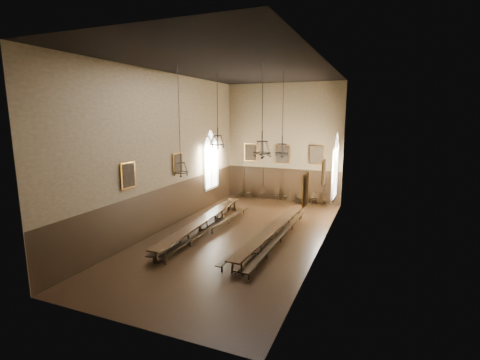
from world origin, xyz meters
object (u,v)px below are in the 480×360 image
Objects in this scene: bench_right_inner at (261,235)px; chandelier_front_right at (262,147)px; chair_1 at (249,195)px; chandelier_front_left at (181,164)px; table_right at (273,235)px; chair_7 at (324,202)px; chair_4 at (286,198)px; chandelier_back_right at (282,147)px; bench_left_outer at (201,224)px; chair_0 at (239,194)px; chair_3 at (275,197)px; chair_5 at (299,200)px; chair_6 at (314,201)px; table_left at (204,225)px; chair_2 at (262,196)px; bench_left_inner at (212,229)px; chandelier_back_left at (218,140)px; bench_right_outer at (281,237)px.

chandelier_front_right is (0.68, -1.94, 4.92)m from bench_right_inner.
chandelier_front_left reaches higher than chair_1.
chandelier_front_left is (-4.31, -1.98, 3.80)m from table_right.
chair_7 reaches higher than table_right.
chair_7 is (2.90, 0.02, -0.02)m from chair_4.
chair_4 is 7.62m from chandelier_back_right.
bench_left_outer is 11.82× the size of chair_0.
chair_5 is at bearing 8.30° from chair_3.
chandelier_back_right is (5.17, -6.08, 4.50)m from chair_0.
chair_6 is (1.24, 8.65, 0.01)m from bench_right_inner.
chair_6 is (0.57, 8.64, -0.10)m from table_right.
bench_right_inner is at bearing 0.26° from table_left.
chair_5 is 11.92m from chandelier_front_left.
chair_5 is at bearing 3.94° from chair_2.
chair_1 reaches higher than chair_7.
bench_left_inner is 9.72m from chair_6.
chair_5 is at bearing 93.06° from chandelier_front_right.
chair_1 is at bearing 168.39° from chair_7.
chair_5 reaches higher than table_left.
chandelier_back_right is (0.28, -6.15, 4.50)m from chair_5.
table_right is at bearing -63.24° from chair_2.
chair_3 is 8.32m from chandelier_back_left.
chandelier_front_left reaches higher than chair_3.
table_left is at bearing 84.55° from chandelier_front_left.
chair_2 is 4.94m from chair_7.
chair_1 is at bearing 91.20° from bench_left_outer.
chandelier_back_right is (-0.73, 2.49, 4.49)m from bench_right_outer.
chair_6 is 12.32m from chandelier_front_left.
chair_3 is at bearing 2.22° from chair_2.
table_right is 10.16m from chair_0.
chair_2 is 12.22m from chandelier_front_right.
table_left is at bearing 154.95° from chandelier_front_right.
table_right is 8.66m from chair_4.
chair_6 reaches higher than bench_left_inner.
chair_6 is at bearing 3.13° from chair_5.
chandelier_front_right reaches higher than bench_right_inner.
chandelier_back_right reaches higher than bench_left_outer.
chair_6 is at bearing 86.25° from table_right.
chair_0 is 4.89m from chair_5.
chair_0 is at bearing 130.36° from chandelier_back_right.
table_right is at bearing -61.82° from chair_1.
chandelier_back_right is 0.87× the size of chandelier_front_left.
chair_3 is at bearing 163.08° from chair_6.
chandelier_front_left is at bearing -179.66° from chandelier_front_right.
table_right is 1.02× the size of bench_right_inner.
bench_right_inner is 10.32× the size of chair_1.
chair_4 is at bearing 67.63° from chandelier_back_left.
chandelier_back_left is 3.95m from chandelier_back_right.
table_right is 6.67m from chandelier_back_left.
bench_right_outer is (1.12, 0.01, 0.01)m from bench_right_inner.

